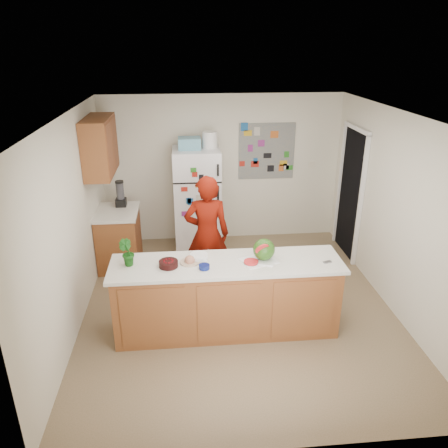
{
  "coord_description": "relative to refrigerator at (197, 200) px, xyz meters",
  "views": [
    {
      "loc": [
        -0.65,
        -4.92,
        3.27
      ],
      "look_at": [
        -0.17,
        0.2,
        1.11
      ],
      "focal_mm": 35.0,
      "sensor_mm": 36.0,
      "label": 1
    }
  ],
  "objects": [
    {
      "name": "potted_plant",
      "position": [
        -0.87,
        -2.33,
        0.22
      ],
      "size": [
        0.21,
        0.19,
        0.31
      ],
      "primitive_type": "imported",
      "rotation": [
        0.0,
        0.0,
        2.76
      ],
      "color": "#0B4010",
      "rests_on": "peninsula_top"
    },
    {
      "name": "refrigerator",
      "position": [
        0.0,
        0.0,
        0.0
      ],
      "size": [
        0.75,
        0.7,
        1.7
      ],
      "primitive_type": "cube",
      "color": "silver",
      "rests_on": "floor"
    },
    {
      "name": "watermelon",
      "position": [
        0.68,
        -2.36,
        0.21
      ],
      "size": [
        0.25,
        0.25,
        0.25
      ],
      "primitive_type": "sphere",
      "color": "#15520C",
      "rests_on": "cutting_board"
    },
    {
      "name": "blender_appliance",
      "position": [
        -1.19,
        -0.32,
        0.24
      ],
      "size": [
        0.12,
        0.12,
        0.38
      ],
      "primitive_type": "cylinder",
      "color": "black",
      "rests_on": "side_counter_top"
    },
    {
      "name": "upper_cabinets",
      "position": [
        -1.37,
        -0.58,
        1.05
      ],
      "size": [
        0.35,
        1.0,
        0.8
      ],
      "primitive_type": "cube",
      "color": "brown",
      "rests_on": "wall_left"
    },
    {
      "name": "floor",
      "position": [
        0.45,
        -1.88,
        -0.86
      ],
      "size": [
        4.0,
        4.5,
        0.02
      ],
      "primitive_type": "cube",
      "color": "brown",
      "rests_on": "ground"
    },
    {
      "name": "cobalt_bowl",
      "position": [
        -0.01,
        -2.5,
        0.1
      ],
      "size": [
        0.16,
        0.16,
        0.05
      ],
      "primitive_type": "cylinder",
      "rotation": [
        0.0,
        0.0,
        -0.43
      ],
      "color": "navy",
      "rests_on": "peninsula_top"
    },
    {
      "name": "paper_towel",
      "position": [
        0.69,
        -2.44,
        0.08
      ],
      "size": [
        0.21,
        0.19,
        0.02
      ],
      "primitive_type": "cube",
      "rotation": [
        0.0,
        0.0,
        -0.25
      ],
      "color": "white",
      "rests_on": "peninsula_top"
    },
    {
      "name": "wall_right",
      "position": [
        2.46,
        -1.88,
        0.4
      ],
      "size": [
        0.02,
        4.5,
        2.5
      ],
      "primitive_type": "cube",
      "color": "beige",
      "rests_on": "ground"
    },
    {
      "name": "wall_left",
      "position": [
        -1.56,
        -1.88,
        0.4
      ],
      "size": [
        0.02,
        4.5,
        2.5
      ],
      "primitive_type": "cube",
      "color": "beige",
      "rests_on": "ground"
    },
    {
      "name": "cherry_bowl",
      "position": [
        -0.41,
        -2.41,
        0.11
      ],
      "size": [
        0.24,
        0.24,
        0.07
      ],
      "primitive_type": "cylinder",
      "rotation": [
        0.0,
        0.0,
        0.13
      ],
      "color": "black",
      "rests_on": "peninsula_top"
    },
    {
      "name": "wall_back",
      "position": [
        0.45,
        0.38,
        0.4
      ],
      "size": [
        4.0,
        0.02,
        2.5
      ],
      "primitive_type": "cube",
      "color": "beige",
      "rests_on": "ground"
    },
    {
      "name": "cutting_board",
      "position": [
        0.62,
        -2.38,
        0.08
      ],
      "size": [
        0.46,
        0.4,
        0.01
      ],
      "primitive_type": "cube",
      "rotation": [
        0.0,
        0.0,
        0.34
      ],
      "color": "white",
      "rests_on": "peninsula_top"
    },
    {
      "name": "side_counter_top",
      "position": [
        -1.24,
        -0.53,
        0.03
      ],
      "size": [
        0.64,
        0.84,
        0.04
      ],
      "primitive_type": "cube",
      "color": "silver",
      "rests_on": "side_counter_base"
    },
    {
      "name": "photo_collage",
      "position": [
        1.2,
        0.36,
        0.7
      ],
      "size": [
        0.95,
        0.01,
        0.95
      ],
      "primitive_type": "cube",
      "color": "slate",
      "rests_on": "wall_back"
    },
    {
      "name": "fridge_top_bin",
      "position": [
        -0.1,
        0.0,
        0.94
      ],
      "size": [
        0.35,
        0.28,
        0.18
      ],
      "primitive_type": "cube",
      "color": "#5999B2",
      "rests_on": "refrigerator"
    },
    {
      "name": "plate",
      "position": [
        -0.17,
        -2.34,
        0.08
      ],
      "size": [
        0.28,
        0.28,
        0.02
      ],
      "primitive_type": "cylinder",
      "rotation": [
        0.0,
        0.0,
        0.28
      ],
      "color": "beige",
      "rests_on": "peninsula_top"
    },
    {
      "name": "person",
      "position": [
        0.08,
        -1.4,
        -0.01
      ],
      "size": [
        0.62,
        0.41,
        1.68
      ],
      "primitive_type": "imported",
      "rotation": [
        0.0,
        0.0,
        3.12
      ],
      "color": "#610E04",
      "rests_on": "floor"
    },
    {
      "name": "peninsula_base",
      "position": [
        0.25,
        -2.38,
        -0.41
      ],
      "size": [
        2.6,
        0.62,
        0.88
      ],
      "primitive_type": "cube",
      "color": "brown",
      "rests_on": "floor"
    },
    {
      "name": "peninsula_top",
      "position": [
        0.25,
        -2.38,
        0.05
      ],
      "size": [
        2.68,
        0.7,
        0.04
      ],
      "primitive_type": "cube",
      "color": "silver",
      "rests_on": "peninsula_base"
    },
    {
      "name": "watermelon_slice",
      "position": [
        0.52,
        -2.43,
        0.09
      ],
      "size": [
        0.16,
        0.16,
        0.02
      ],
      "primitive_type": "cylinder",
      "color": "#DB3659",
      "rests_on": "cutting_board"
    },
    {
      "name": "ceiling",
      "position": [
        0.45,
        -1.88,
        1.66
      ],
      "size": [
        4.0,
        4.5,
        0.02
      ],
      "primitive_type": "cube",
      "color": "white",
      "rests_on": "wall_back"
    },
    {
      "name": "keys",
      "position": [
        1.4,
        -2.49,
        0.08
      ],
      "size": [
        0.11,
        0.07,
        0.01
      ],
      "primitive_type": "cube",
      "rotation": [
        0.0,
        0.0,
        0.29
      ],
      "color": "gray",
      "rests_on": "peninsula_top"
    },
    {
      "name": "white_bowl",
      "position": [
        -0.07,
        -2.26,
        0.1
      ],
      "size": [
        0.23,
        0.23,
        0.06
      ],
      "primitive_type": "cylinder",
      "rotation": [
        0.0,
        0.0,
        -0.08
      ],
      "color": "white",
      "rests_on": "peninsula_top"
    },
    {
      "name": "doorway",
      "position": [
        2.44,
        -0.43,
        0.17
      ],
      "size": [
        0.03,
        0.85,
        2.04
      ],
      "primitive_type": "cube",
      "color": "black",
      "rests_on": "ground"
    },
    {
      "name": "side_counter_base",
      "position": [
        -1.24,
        -0.53,
        -0.42
      ],
      "size": [
        0.6,
        0.8,
        0.86
      ],
      "primitive_type": "cube",
      "color": "brown",
      "rests_on": "floor"
    }
  ]
}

